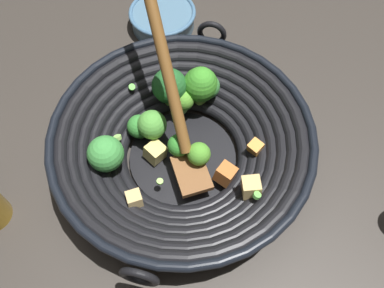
{
  "coord_description": "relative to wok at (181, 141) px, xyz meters",
  "views": [
    {
      "loc": [
        0.23,
        -0.24,
        0.62
      ],
      "look_at": [
        0.0,
        0.02,
        0.03
      ],
      "focal_mm": 38.42,
      "sensor_mm": 36.0,
      "label": 1
    }
  ],
  "objects": [
    {
      "name": "wok",
      "position": [
        0.0,
        0.0,
        0.0
      ],
      "size": [
        0.42,
        0.42,
        0.27
      ],
      "color": "black",
      "rests_on": "ground"
    },
    {
      "name": "ground_plane",
      "position": [
        0.0,
        -0.0,
        -0.06
      ],
      "size": [
        4.0,
        4.0,
        0.0
      ],
      "primitive_type": "plane",
      "color": "#332D28"
    },
    {
      "name": "prep_bowl",
      "position": [
        -0.24,
        0.2,
        -0.03
      ],
      "size": [
        0.14,
        0.14,
        0.04
      ],
      "color": "slate",
      "rests_on": "ground"
    }
  ]
}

